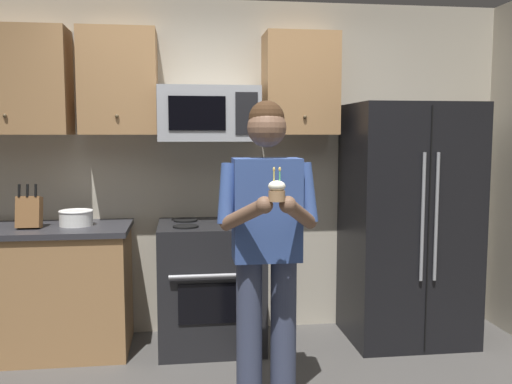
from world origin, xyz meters
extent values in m
cube|color=#B7AD99|center=(0.00, 1.75, 1.30)|extent=(4.40, 0.10, 2.60)
cube|color=black|center=(-0.15, 1.36, 0.46)|extent=(0.76, 0.66, 0.92)
cube|color=black|center=(-0.15, 1.02, 0.42)|extent=(0.48, 0.01, 0.28)
cylinder|color=#99999E|center=(-0.15, 1.00, 0.62)|extent=(0.60, 0.03, 0.03)
cylinder|color=black|center=(-0.33, 1.22, 0.93)|extent=(0.18, 0.18, 0.01)
cylinder|color=black|center=(0.03, 1.22, 0.93)|extent=(0.18, 0.18, 0.01)
cylinder|color=black|center=(-0.33, 1.50, 0.93)|extent=(0.18, 0.18, 0.01)
cylinder|color=black|center=(0.03, 1.50, 0.93)|extent=(0.18, 0.18, 0.01)
cube|color=#9EA0A5|center=(-0.15, 1.48, 1.72)|extent=(0.74, 0.40, 0.40)
cube|color=black|center=(-0.24, 1.28, 1.72)|extent=(0.40, 0.01, 0.24)
cube|color=black|center=(0.11, 1.28, 1.72)|extent=(0.16, 0.01, 0.30)
cube|color=black|center=(1.35, 1.32, 0.90)|extent=(0.90, 0.72, 1.80)
cylinder|color=gray|center=(1.30, 0.94, 1.00)|extent=(0.02, 0.02, 0.90)
cylinder|color=gray|center=(1.40, 0.94, 1.00)|extent=(0.02, 0.02, 0.90)
cube|color=black|center=(1.35, 0.95, 0.90)|extent=(0.01, 0.01, 1.74)
cube|color=#9E7247|center=(-1.55, 1.53, 1.95)|extent=(0.80, 0.34, 0.76)
sphere|color=brown|center=(-1.55, 1.35, 1.70)|extent=(0.03, 0.03, 0.03)
cube|color=#9E7247|center=(-0.80, 1.53, 1.95)|extent=(0.55, 0.34, 0.76)
sphere|color=brown|center=(-0.80, 1.35, 1.70)|extent=(0.03, 0.03, 0.03)
cube|color=#9E7247|center=(0.55, 1.53, 1.95)|extent=(0.55, 0.34, 0.76)
sphere|color=brown|center=(0.55, 1.35, 1.70)|extent=(0.03, 0.03, 0.03)
cube|color=#9E7247|center=(-1.45, 1.38, 0.44)|extent=(1.40, 0.62, 0.88)
cube|color=#2D2D33|center=(-1.45, 1.38, 0.90)|extent=(1.44, 0.66, 0.04)
cube|color=brown|center=(-1.41, 1.33, 1.03)|extent=(0.16, 0.15, 0.24)
cylinder|color=black|center=(-1.47, 1.31, 1.19)|extent=(0.02, 0.04, 0.09)
cylinder|color=black|center=(-1.41, 1.31, 1.19)|extent=(0.02, 0.04, 0.09)
cylinder|color=black|center=(-1.36, 1.31, 1.19)|extent=(0.02, 0.04, 0.09)
cylinder|color=white|center=(-1.11, 1.39, 0.97)|extent=(0.23, 0.23, 0.10)
torus|color=white|center=(-1.11, 1.39, 1.02)|extent=(0.24, 0.24, 0.01)
cylinder|color=#383F59|center=(0.02, 0.40, 0.43)|extent=(0.15, 0.15, 0.86)
cylinder|color=#383F59|center=(0.22, 0.40, 0.43)|extent=(0.15, 0.15, 0.86)
cube|color=#334C8C|center=(0.12, 0.40, 1.15)|extent=(0.38, 0.22, 0.58)
sphere|color=brown|center=(0.12, 0.40, 1.61)|extent=(0.22, 0.22, 0.22)
sphere|color=#382314|center=(0.12, 0.41, 1.66)|extent=(0.20, 0.20, 0.20)
cylinder|color=#334C8C|center=(-0.10, 0.37, 1.25)|extent=(0.15, 0.18, 0.35)
cylinder|color=brown|center=(-0.03, 0.21, 1.15)|extent=(0.26, 0.33, 0.21)
sphere|color=brown|center=(0.06, 0.08, 1.22)|extent=(0.09, 0.09, 0.09)
cylinder|color=#334C8C|center=(0.35, 0.37, 1.25)|extent=(0.15, 0.18, 0.35)
cylinder|color=brown|center=(0.27, 0.21, 1.15)|extent=(0.26, 0.33, 0.21)
sphere|color=brown|center=(0.18, 0.08, 1.22)|extent=(0.09, 0.09, 0.09)
cylinder|color=#A87F56|center=(0.12, 0.06, 1.26)|extent=(0.08, 0.08, 0.06)
ellipsoid|color=white|center=(0.12, 0.06, 1.31)|extent=(0.09, 0.09, 0.06)
cylinder|color=#4CBF66|center=(0.14, 0.06, 1.36)|extent=(0.01, 0.01, 0.06)
ellipsoid|color=#FFD159|center=(0.14, 0.06, 1.40)|extent=(0.01, 0.01, 0.02)
cylinder|color=#F2D84C|center=(0.11, 0.06, 1.36)|extent=(0.01, 0.01, 0.06)
ellipsoid|color=#FFD159|center=(0.11, 0.06, 1.40)|extent=(0.01, 0.01, 0.02)
camera|label=1|loc=(-0.35, -2.70, 1.58)|focal=39.24mm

